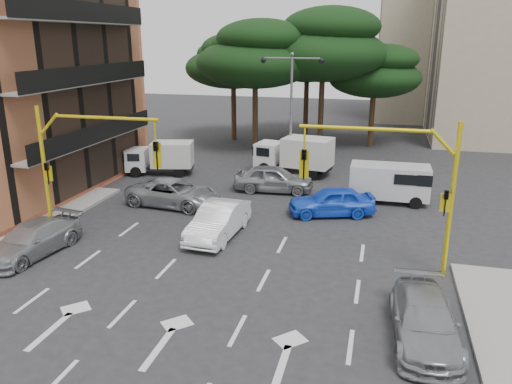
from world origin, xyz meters
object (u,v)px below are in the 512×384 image
car_white_hatch (219,221)px  car_silver_cross_b (274,178)px  box_truck_b (294,156)px  car_blue_compact (331,201)px  van_white (389,183)px  box_truck_a (161,158)px  signal_mast_right (403,176)px  car_silver_wagon (32,240)px  car_silver_cross_a (174,193)px  street_lamp_center (291,92)px  car_silver_parked (425,320)px  signal_mast_left (78,156)px

car_white_hatch → car_silver_cross_b: car_silver_cross_b is taller
box_truck_b → car_blue_compact: bearing=-146.6°
van_white → box_truck_a: (-14.83, 2.30, 0.03)m
car_silver_cross_b → car_blue_compact: bearing=-135.4°
signal_mast_right → box_truck_a: signal_mast_right is taller
car_silver_cross_b → car_silver_wagon: bearing=141.4°
car_white_hatch → car_silver_cross_a: 5.24m
street_lamp_center → car_silver_parked: (7.60, -18.58, -4.76)m
car_silver_wagon → van_white: (14.53, 11.12, 0.39)m
car_silver_cross_b → box_truck_a: size_ratio=1.05×
car_silver_parked → van_white: van_white is taller
car_silver_parked → box_truck_a: size_ratio=1.03×
car_silver_cross_a → car_silver_cross_b: (4.71, 3.92, 0.08)m
car_silver_wagon → car_silver_cross_a: car_silver_cross_a is taller
street_lamp_center → van_white: street_lamp_center is taller
box_truck_b → signal_mast_left: bearing=161.8°
car_silver_cross_b → box_truck_b: bearing=-10.3°
car_white_hatch → car_silver_cross_a: (-3.78, 3.62, -0.05)m
box_truck_a → car_silver_wagon: bearing=167.4°
car_silver_wagon → car_silver_parked: bearing=-1.4°
car_silver_parked → box_truck_a: box_truck_a is taller
signal_mast_right → car_silver_cross_b: signal_mast_right is taller
car_white_hatch → van_white: van_white is taller
car_silver_cross_b → box_truck_a: box_truck_a is taller
box_truck_b → van_white: bearing=-116.4°
car_silver_parked → van_white: 13.63m
box_truck_b → car_white_hatch: bearing=-177.1°
car_silver_cross_b → box_truck_b: (0.47, 4.20, 0.47)m
car_silver_cross_b → box_truck_b: size_ratio=0.91×
street_lamp_center → car_blue_compact: (3.67, -8.04, -4.68)m
car_silver_parked → street_lamp_center: bearing=108.7°
car_silver_cross_b → box_truck_a: (-8.19, 2.00, 0.30)m
signal_mast_left → box_truck_b: bearing=62.0°
car_white_hatch → signal_mast_left: bearing=-159.4°
street_lamp_center → car_silver_cross_a: bearing=-119.2°
street_lamp_center → signal_mast_left: bearing=-115.9°
signal_mast_left → car_silver_parked: bearing=-17.6°
signal_mast_left → box_truck_a: signal_mast_left is taller
car_silver_parked → car_blue_compact: bearing=106.9°
signal_mast_left → box_truck_a: size_ratio=1.35×
car_blue_compact → car_silver_cross_b: size_ratio=0.94×
street_lamp_center → car_blue_compact: size_ratio=1.76×
van_white → car_silver_cross_a: bearing=-72.8°
street_lamp_center → car_white_hatch: 13.14m
car_silver_cross_b → car_silver_parked: (7.71, -13.88, -0.13)m
signal_mast_left → car_silver_wagon: signal_mast_left is taller
car_silver_cross_a → box_truck_a: size_ratio=1.16×
box_truck_b → street_lamp_center: bearing=45.8°
signal_mast_right → car_silver_wagon: size_ratio=1.29×
car_silver_cross_b → car_silver_parked: car_silver_cross_b is taller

